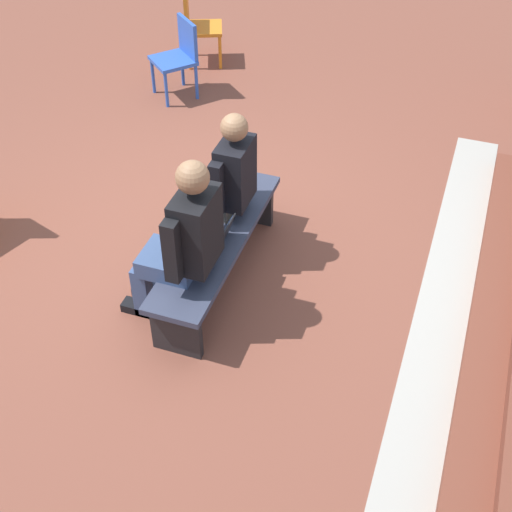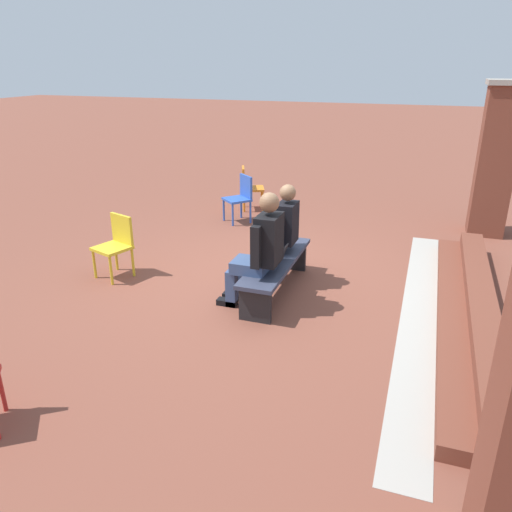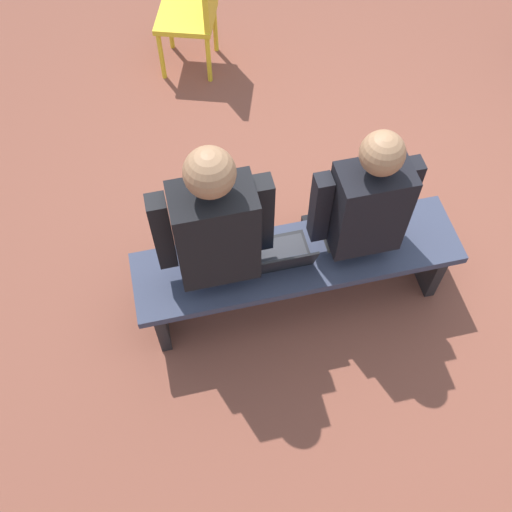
{
  "view_description": "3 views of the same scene",
  "coord_description": "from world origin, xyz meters",
  "px_view_note": "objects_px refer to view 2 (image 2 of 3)",
  "views": [
    {
      "loc": [
        4.2,
        1.98,
        3.95
      ],
      "look_at": [
        0.81,
        0.81,
        0.77
      ],
      "focal_mm": 50.0,
      "sensor_mm": 36.0,
      "label": 1
    },
    {
      "loc": [
        5.89,
        1.98,
        2.77
      ],
      "look_at": [
        0.83,
        0.23,
        0.66
      ],
      "focal_mm": 35.0,
      "sensor_mm": 36.0,
      "label": 2
    },
    {
      "loc": [
        0.97,
        1.98,
        3.19
      ],
      "look_at": [
        0.64,
        0.54,
        0.87
      ],
      "focal_mm": 42.0,
      "sensor_mm": 36.0,
      "label": 3
    }
  ],
  "objects_px": {
    "bench": "(276,267)",
    "laptop": "(275,259)",
    "plastic_chair_mid_courtyard": "(249,185)",
    "plastic_chair_by_pillar": "(116,242)",
    "plastic_chair_far_left": "(241,196)",
    "person_adult": "(260,248)",
    "person_student": "(279,231)"
  },
  "relations": [
    {
      "from": "bench",
      "to": "laptop",
      "type": "height_order",
      "value": "laptop"
    },
    {
      "from": "laptop",
      "to": "plastic_chair_mid_courtyard",
      "type": "relative_size",
      "value": 0.38
    },
    {
      "from": "plastic_chair_by_pillar",
      "to": "plastic_chair_mid_courtyard",
      "type": "distance_m",
      "value": 3.69
    },
    {
      "from": "bench",
      "to": "plastic_chair_mid_courtyard",
      "type": "height_order",
      "value": "plastic_chair_mid_courtyard"
    },
    {
      "from": "plastic_chair_mid_courtyard",
      "to": "plastic_chair_far_left",
      "type": "bearing_deg",
      "value": 8.88
    },
    {
      "from": "plastic_chair_by_pillar",
      "to": "plastic_chair_far_left",
      "type": "bearing_deg",
      "value": 166.25
    },
    {
      "from": "bench",
      "to": "person_adult",
      "type": "height_order",
      "value": "person_adult"
    },
    {
      "from": "bench",
      "to": "person_student",
      "type": "height_order",
      "value": "person_student"
    },
    {
      "from": "bench",
      "to": "plastic_chair_by_pillar",
      "type": "bearing_deg",
      "value": -85.23
    },
    {
      "from": "person_adult",
      "to": "plastic_chair_far_left",
      "type": "bearing_deg",
      "value": -155.5
    },
    {
      "from": "plastic_chair_mid_courtyard",
      "to": "laptop",
      "type": "bearing_deg",
      "value": 24.59
    },
    {
      "from": "plastic_chair_by_pillar",
      "to": "bench",
      "type": "bearing_deg",
      "value": 94.77
    },
    {
      "from": "bench",
      "to": "laptop",
      "type": "bearing_deg",
      "value": 7.2
    },
    {
      "from": "person_adult",
      "to": "plastic_chair_by_pillar",
      "type": "distance_m",
      "value": 2.16
    },
    {
      "from": "laptop",
      "to": "plastic_chair_far_left",
      "type": "bearing_deg",
      "value": -151.53
    },
    {
      "from": "laptop",
      "to": "plastic_chair_far_left",
      "type": "height_order",
      "value": "plastic_chair_far_left"
    },
    {
      "from": "person_student",
      "to": "plastic_chair_mid_courtyard",
      "type": "height_order",
      "value": "person_student"
    },
    {
      "from": "plastic_chair_far_left",
      "to": "plastic_chair_mid_courtyard",
      "type": "distance_m",
      "value": 0.79
    },
    {
      "from": "person_adult",
      "to": "laptop",
      "type": "distance_m",
      "value": 0.43
    },
    {
      "from": "laptop",
      "to": "plastic_chair_by_pillar",
      "type": "height_order",
      "value": "plastic_chair_by_pillar"
    },
    {
      "from": "person_student",
      "to": "plastic_chair_mid_courtyard",
      "type": "relative_size",
      "value": 1.59
    },
    {
      "from": "plastic_chair_far_left",
      "to": "person_student",
      "type": "bearing_deg",
      "value": 31.18
    },
    {
      "from": "person_student",
      "to": "plastic_chair_by_pillar",
      "type": "relative_size",
      "value": 1.59
    },
    {
      "from": "plastic_chair_by_pillar",
      "to": "plastic_chair_far_left",
      "type": "xyz_separation_m",
      "value": [
        -2.87,
        0.7,
        0.0
      ]
    },
    {
      "from": "laptop",
      "to": "plastic_chair_by_pillar",
      "type": "distance_m",
      "value": 2.21
    },
    {
      "from": "plastic_chair_far_left",
      "to": "plastic_chair_by_pillar",
      "type": "bearing_deg",
      "value": -13.75
    },
    {
      "from": "plastic_chair_by_pillar",
      "to": "plastic_chair_far_left",
      "type": "height_order",
      "value": "same"
    },
    {
      "from": "plastic_chair_by_pillar",
      "to": "plastic_chair_mid_courtyard",
      "type": "relative_size",
      "value": 1.0
    },
    {
      "from": "bench",
      "to": "person_student",
      "type": "bearing_deg",
      "value": -168.33
    },
    {
      "from": "bench",
      "to": "plastic_chair_mid_courtyard",
      "type": "xyz_separation_m",
      "value": [
        -3.47,
        -1.62,
        0.13
      ]
    },
    {
      "from": "person_student",
      "to": "plastic_chair_mid_courtyard",
      "type": "distance_m",
      "value": 3.51
    },
    {
      "from": "plastic_chair_by_pillar",
      "to": "plastic_chair_mid_courtyard",
      "type": "bearing_deg",
      "value": 170.98
    }
  ]
}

